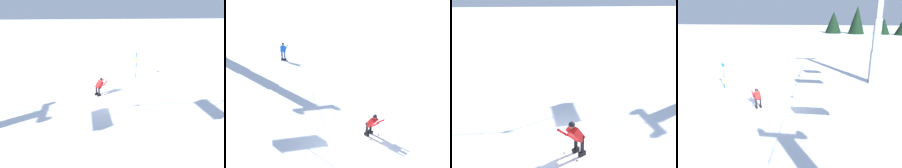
% 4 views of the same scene
% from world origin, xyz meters
% --- Properties ---
extents(ground_plane, '(260.00, 260.00, 0.00)m').
position_xyz_m(ground_plane, '(0.00, 0.00, 0.00)').
color(ground_plane, white).
extents(skier_carving_main, '(1.71, 1.38, 1.47)m').
position_xyz_m(skier_carving_main, '(0.17, -0.96, 0.75)').
color(skier_carving_main, white).
rests_on(skier_carving_main, ground_plane).
extents(trail_marker_pole, '(0.07, 0.28, 2.38)m').
position_xyz_m(trail_marker_pole, '(-3.61, -4.99, 1.28)').
color(trail_marker_pole, blue).
rests_on(trail_marker_pole, ground_plane).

